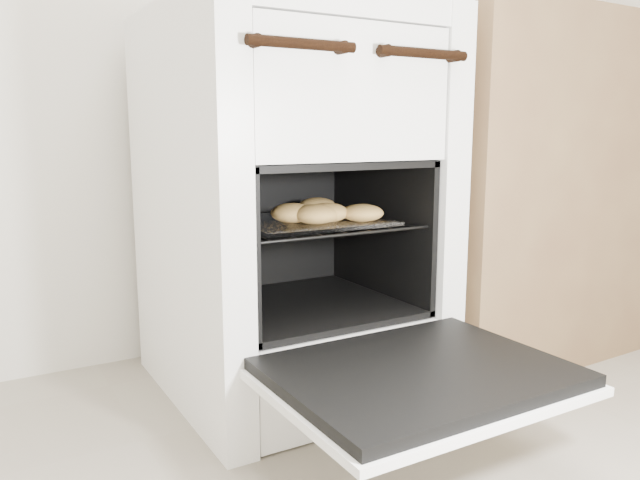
% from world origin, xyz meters
% --- Properties ---
extents(stove, '(0.63, 0.70, 0.96)m').
position_xyz_m(stove, '(0.09, 1.15, 0.47)').
color(stove, white).
rests_on(stove, ground).
extents(oven_door, '(0.56, 0.44, 0.04)m').
position_xyz_m(oven_door, '(0.09, 0.62, 0.21)').
color(oven_door, black).
rests_on(oven_door, stove).
extents(oven_rack, '(0.46, 0.44, 0.01)m').
position_xyz_m(oven_rack, '(0.09, 1.08, 0.45)').
color(oven_rack, black).
rests_on(oven_rack, stove).
extents(foil_sheet, '(0.35, 0.31, 0.01)m').
position_xyz_m(foil_sheet, '(0.09, 1.06, 0.45)').
color(foil_sheet, white).
rests_on(foil_sheet, oven_rack).
extents(baked_rolls, '(0.26, 0.31, 0.05)m').
position_xyz_m(baked_rolls, '(0.11, 1.02, 0.48)').
color(baked_rolls, tan).
rests_on(baked_rolls, foil_sheet).
extents(counter, '(1.02, 0.70, 1.00)m').
position_xyz_m(counter, '(0.94, 1.17, 0.50)').
color(counter, brown).
rests_on(counter, ground).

